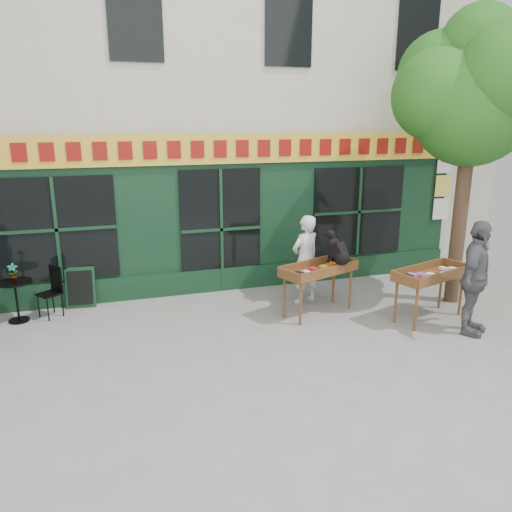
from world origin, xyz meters
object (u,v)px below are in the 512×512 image
Objects in this scene: dog at (338,247)px; book_cart_right at (431,276)px; book_cart_center at (319,272)px; man_right at (475,278)px; woman at (305,259)px; bistro_table at (16,293)px.

dog is 0.37× the size of book_cart_right.
book_cart_center is 1.00× the size of book_cart_right.
dog is 2.39m from man_right.
woman is 0.90× the size of man_right.
man_right is at bearing 112.77° from woman.
book_cart_right is at bearing 119.91° from woman.
woman is 1.10× the size of book_cart_right.
man_right is at bearing -61.79° from dog.
book_cart_center is at bearing 151.41° from dog.
book_cart_center is at bearing 69.54° from woman.
dog is at bearing -28.59° from book_cart_center.
book_cart_right is at bearing -49.30° from dog.
dog is at bearing 101.43° from man_right.
man_right reaches higher than book_cart_right.
book_cart_right is at bearing -45.75° from book_cart_center.
woman reaches higher than bistro_table.
book_cart_center is 2.13× the size of bistro_table.
book_cart_right is at bearing -16.57° from bistro_table.
bistro_table is (-5.37, 0.63, -0.35)m from woman.
bistro_table is (-7.20, 2.14, -0.28)m from book_cart_right.
man_right is (0.30, -0.75, 0.17)m from book_cart_right.
dog is 5.92m from bistro_table.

